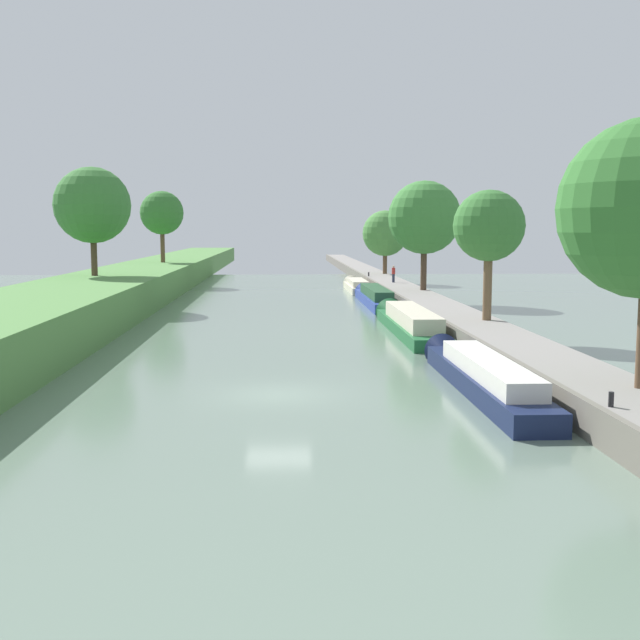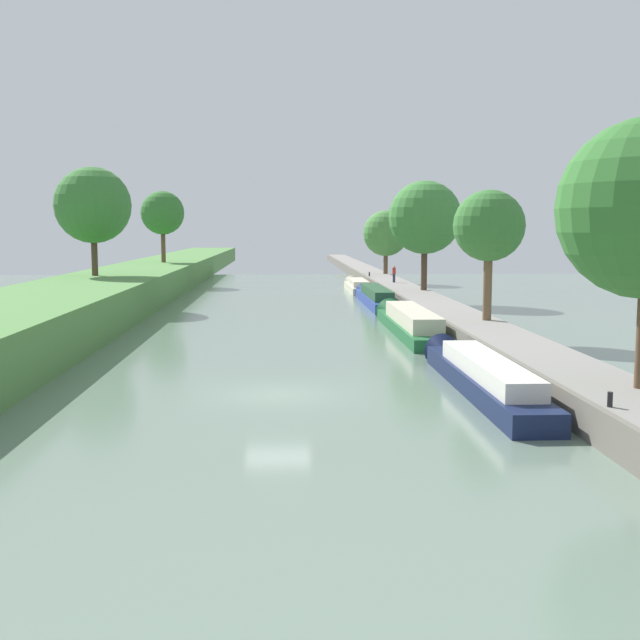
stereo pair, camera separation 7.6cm
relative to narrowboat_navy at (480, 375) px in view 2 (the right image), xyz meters
name	(u,v)px [view 2 (the right image)]	position (x,y,z in m)	size (l,w,h in m)	color
ground_plane	(278,395)	(-7.99, -0.58, -0.61)	(160.00, 160.00, 0.00)	slate
right_towpath	(564,378)	(3.19, -0.58, -0.04)	(3.32, 260.00, 1.14)	gray
stone_quay	(519,378)	(1.40, -0.58, -0.02)	(0.25, 260.00, 1.19)	#6B665B
narrowboat_navy	(480,375)	(0.00, 0.00, 0.00)	(1.80, 14.90, 1.92)	#141E42
narrowboat_green	(408,322)	(-0.02, 17.45, 0.03)	(2.15, 16.78, 2.25)	#1E6033
narrowboat_blue	(375,297)	(-0.02, 35.25, 0.03)	(1.85, 16.52, 2.03)	#283D93
narrowboat_cream	(357,286)	(-0.10, 50.29, -0.11)	(1.93, 12.13, 1.83)	beige
tree_rightbank_midnear	(489,227)	(3.94, 13.91, 5.88)	(4.07, 4.07, 7.44)	brown
tree_rightbank_midfar	(425,218)	(4.32, 36.06, 6.70)	(6.23, 6.23, 9.31)	#4C3828
tree_rightbank_far	(386,233)	(4.26, 60.59, 5.24)	(5.33, 5.33, 7.39)	brown
tree_leftbank_downstream	(93,205)	(-23.04, 33.92, 7.63)	(6.13, 6.13, 8.74)	#4C3828
tree_leftbank_upstream	(163,213)	(-21.35, 59.27, 7.54)	(4.91, 4.91, 8.05)	brown
person_walking	(394,274)	(3.13, 45.76, 1.40)	(0.34, 0.34, 1.66)	#282D42
mooring_bollard_near	(610,399)	(1.83, -7.95, 0.75)	(0.16, 0.16, 0.45)	black
mooring_bollard_far	(369,274)	(1.83, 55.90, 0.75)	(0.16, 0.16, 0.45)	black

